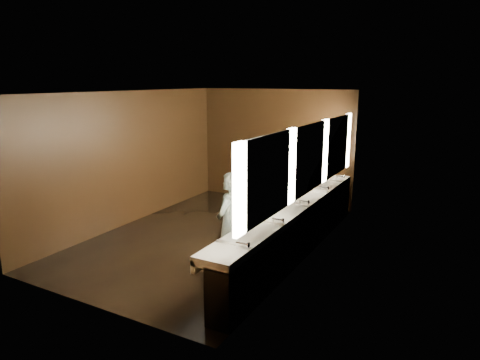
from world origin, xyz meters
name	(u,v)px	position (x,y,z in m)	size (l,w,h in m)	color
floor	(211,237)	(0.00, 0.00, 0.00)	(6.00, 6.00, 0.00)	black
ceiling	(208,92)	(0.00, 0.00, 2.80)	(4.00, 6.00, 0.02)	#2D2D2B
wall_back	(275,146)	(0.00, 3.00, 1.40)	(4.00, 0.02, 2.80)	black
wall_front	(84,208)	(0.00, -3.00, 1.40)	(4.00, 0.02, 2.80)	black
wall_left	(130,158)	(-2.00, 0.00, 1.40)	(0.02, 6.00, 2.80)	black
wall_right	(310,179)	(2.00, 0.00, 1.40)	(0.02, 6.00, 2.80)	black
sink_counter	(297,228)	(1.79, 0.00, 0.50)	(0.55, 5.40, 1.01)	black
mirror_band	(309,158)	(1.98, 0.00, 1.75)	(0.06, 5.03, 1.15)	#FFF2CE
person	(230,224)	(1.14, -1.20, 0.82)	(0.60, 0.39, 1.65)	#93C0DB
trash_bin	(265,254)	(1.58, -0.82, 0.26)	(0.34, 0.34, 0.52)	black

